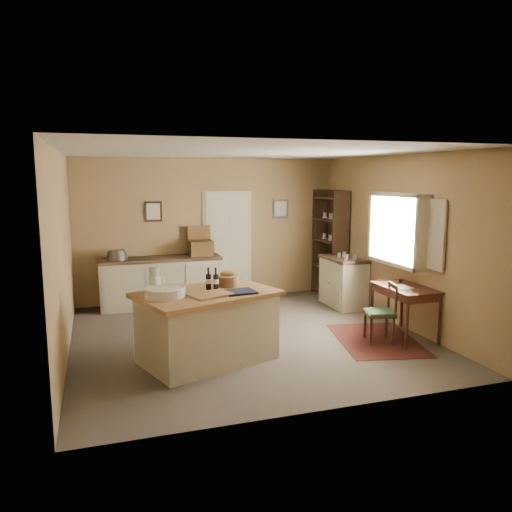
{
  "coord_description": "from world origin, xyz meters",
  "views": [
    {
      "loc": [
        -2.07,
        -6.83,
        2.36
      ],
      "look_at": [
        0.25,
        0.36,
        1.15
      ],
      "focal_mm": 35.0,
      "sensor_mm": 36.0,
      "label": 1
    }
  ],
  "objects": [
    {
      "name": "ground",
      "position": [
        0.0,
        0.0,
        0.0
      ],
      "size": [
        5.0,
        5.0,
        0.0
      ],
      "primitive_type": "plane",
      "color": "#62554B",
      "rests_on": "ground"
    },
    {
      "name": "wall_back",
      "position": [
        0.0,
        2.5,
        1.35
      ],
      "size": [
        5.0,
        0.1,
        2.7
      ],
      "primitive_type": "cube",
      "color": "olive",
      "rests_on": "ground"
    },
    {
      "name": "wall_front",
      "position": [
        0.0,
        -2.5,
        1.35
      ],
      "size": [
        5.0,
        0.1,
        2.7
      ],
      "primitive_type": "cube",
      "color": "olive",
      "rests_on": "ground"
    },
    {
      "name": "wall_left",
      "position": [
        -2.5,
        0.0,
        1.35
      ],
      "size": [
        0.1,
        5.0,
        2.7
      ],
      "primitive_type": "cube",
      "color": "olive",
      "rests_on": "ground"
    },
    {
      "name": "wall_right",
      "position": [
        2.5,
        0.0,
        1.35
      ],
      "size": [
        0.1,
        5.0,
        2.7
      ],
      "primitive_type": "cube",
      "color": "olive",
      "rests_on": "ground"
    },
    {
      "name": "ceiling",
      "position": [
        0.0,
        0.0,
        2.7
      ],
      "size": [
        5.0,
        5.0,
        0.0
      ],
      "primitive_type": "plane",
      "color": "silver",
      "rests_on": "wall_back"
    },
    {
      "name": "door",
      "position": [
        0.35,
        2.47,
        1.05
      ],
      "size": [
        0.97,
        0.06,
        2.11
      ],
      "primitive_type": "cube",
      "color": "beige",
      "rests_on": "ground"
    },
    {
      "name": "framed_prints",
      "position": [
        0.2,
        2.48,
        1.72
      ],
      "size": [
        2.82,
        0.02,
        0.38
      ],
      "color": "black",
      "rests_on": "ground"
    },
    {
      "name": "window",
      "position": [
        2.42,
        -0.2,
        1.55
      ],
      "size": [
        0.25,
        1.99,
        1.12
      ],
      "color": "#BAB394",
      "rests_on": "ground"
    },
    {
      "name": "work_island",
      "position": [
        -0.78,
        -0.76,
        0.48
      ],
      "size": [
        1.97,
        1.6,
        1.2
      ],
      "rotation": [
        0.0,
        0.0,
        0.33
      ],
      "color": "#BAB394",
      "rests_on": "ground"
    },
    {
      "name": "sideboard",
      "position": [
        -0.98,
        2.2,
        0.48
      ],
      "size": [
        2.2,
        0.62,
        1.18
      ],
      "color": "#BAB394",
      "rests_on": "ground"
    },
    {
      "name": "rug",
      "position": [
        1.75,
        -0.72,
        0.0
      ],
      "size": [
        1.41,
        1.79,
        0.01
      ],
      "primitive_type": "cube",
      "rotation": [
        0.0,
        0.0,
        -0.21
      ],
      "color": "#42120E",
      "rests_on": "ground"
    },
    {
      "name": "writing_desk",
      "position": [
        2.2,
        -0.72,
        0.67
      ],
      "size": [
        0.61,
        1.0,
        0.82
      ],
      "color": "#34160D",
      "rests_on": "ground"
    },
    {
      "name": "desk_chair",
      "position": [
        1.74,
        -0.79,
        0.42
      ],
      "size": [
        0.48,
        0.48,
        0.84
      ],
      "primitive_type": null,
      "rotation": [
        0.0,
        0.0,
        -0.25
      ],
      "color": "black",
      "rests_on": "ground"
    },
    {
      "name": "right_cabinet",
      "position": [
        2.2,
        1.19,
        0.46
      ],
      "size": [
        0.56,
        1.0,
        0.99
      ],
      "color": "#BAB394",
      "rests_on": "ground"
    },
    {
      "name": "shelving_unit",
      "position": [
        2.35,
        1.98,
        1.05
      ],
      "size": [
        0.36,
        0.94,
        2.1
      ],
      "color": "black",
      "rests_on": "ground"
    }
  ]
}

